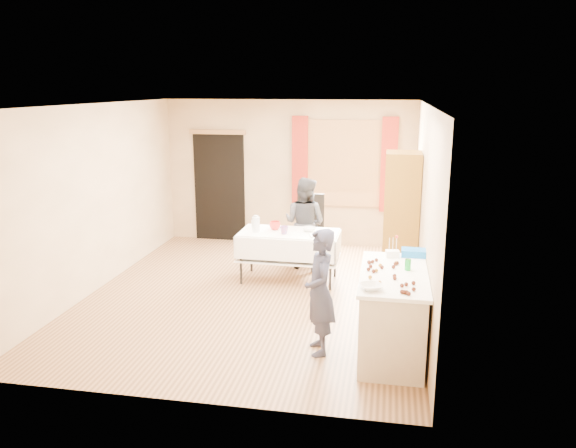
% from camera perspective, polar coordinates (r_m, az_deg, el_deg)
% --- Properties ---
extents(floor, '(4.50, 5.50, 0.02)m').
position_cam_1_polar(floor, '(7.90, -3.55, -7.27)').
color(floor, '#9E7047').
rests_on(floor, ground).
extents(ceiling, '(4.50, 5.50, 0.02)m').
position_cam_1_polar(ceiling, '(7.37, -3.86, 12.09)').
color(ceiling, white).
rests_on(ceiling, floor).
extents(wall_back, '(4.50, 0.02, 2.60)m').
position_cam_1_polar(wall_back, '(10.18, 0.06, 5.21)').
color(wall_back, tan).
rests_on(wall_back, floor).
extents(wall_front, '(4.50, 0.02, 2.60)m').
position_cam_1_polar(wall_front, '(4.98, -11.38, -4.39)').
color(wall_front, tan).
rests_on(wall_front, floor).
extents(wall_left, '(0.02, 5.50, 2.60)m').
position_cam_1_polar(wall_left, '(8.36, -18.93, 2.53)').
color(wall_left, tan).
rests_on(wall_left, floor).
extents(wall_right, '(0.02, 5.50, 2.60)m').
position_cam_1_polar(wall_right, '(7.32, 13.75, 1.37)').
color(wall_right, tan).
rests_on(wall_right, floor).
extents(window_frame, '(1.32, 0.06, 1.52)m').
position_cam_1_polar(window_frame, '(9.98, 5.71, 6.13)').
color(window_frame, olive).
rests_on(window_frame, wall_back).
extents(window_pane, '(1.20, 0.02, 1.40)m').
position_cam_1_polar(window_pane, '(9.97, 5.70, 6.12)').
color(window_pane, white).
rests_on(window_pane, wall_back).
extents(curtain_left, '(0.28, 0.06, 1.65)m').
position_cam_1_polar(curtain_left, '(10.03, 1.21, 6.23)').
color(curtain_left, maroon).
rests_on(curtain_left, wall_back).
extents(curtain_right, '(0.28, 0.06, 1.65)m').
position_cam_1_polar(curtain_right, '(9.90, 10.21, 5.92)').
color(curtain_right, maroon).
rests_on(curtain_right, wall_back).
extents(doorway, '(0.95, 0.04, 2.00)m').
position_cam_1_polar(doorway, '(10.51, -6.97, 3.72)').
color(doorway, black).
rests_on(doorway, floor).
extents(door_lintel, '(1.05, 0.06, 0.08)m').
position_cam_1_polar(door_lintel, '(10.35, -7.19, 9.26)').
color(door_lintel, olive).
rests_on(door_lintel, wall_back).
extents(cabinet, '(0.50, 0.60, 1.92)m').
position_cam_1_polar(cabinet, '(8.35, 11.41, 0.61)').
color(cabinet, '#8D611A').
rests_on(cabinet, floor).
extents(counter, '(0.71, 1.49, 0.91)m').
position_cam_1_polar(counter, '(6.23, 10.54, -8.88)').
color(counter, '#C2B49B').
rests_on(counter, floor).
extents(party_table, '(1.48, 0.78, 0.75)m').
position_cam_1_polar(party_table, '(8.32, 0.10, -2.82)').
color(party_table, black).
rests_on(party_table, floor).
extents(chair, '(0.50, 0.50, 1.09)m').
position_cam_1_polar(chair, '(9.31, 2.26, -1.76)').
color(chair, black).
rests_on(chair, floor).
extents(girl, '(0.69, 0.61, 1.39)m').
position_cam_1_polar(girl, '(6.05, 3.25, -6.90)').
color(girl, '#25273E').
rests_on(girl, floor).
extents(woman, '(1.06, 1.00, 1.46)m').
position_cam_1_polar(woman, '(8.85, 1.70, 0.09)').
color(woman, black).
rests_on(woman, floor).
extents(soda_can, '(0.08, 0.08, 0.12)m').
position_cam_1_polar(soda_can, '(6.16, 12.08, -4.06)').
color(soda_can, '#158127').
rests_on(soda_can, counter).
extents(mixing_bowl, '(0.37, 0.37, 0.05)m').
position_cam_1_polar(mixing_bowl, '(5.54, 8.43, -6.33)').
color(mixing_bowl, white).
rests_on(mixing_bowl, counter).
extents(foam_block, '(0.16, 0.12, 0.08)m').
position_cam_1_polar(foam_block, '(6.59, 10.56, -3.00)').
color(foam_block, white).
rests_on(foam_block, counter).
extents(blue_basket, '(0.30, 0.21, 0.08)m').
position_cam_1_polar(blue_basket, '(6.69, 12.73, -2.86)').
color(blue_basket, blue).
rests_on(blue_basket, counter).
extents(pitcher, '(0.13, 0.13, 0.22)m').
position_cam_1_polar(pitcher, '(8.22, -3.27, -0.05)').
color(pitcher, silver).
rests_on(pitcher, party_table).
extents(cup_red, '(0.21, 0.21, 0.13)m').
position_cam_1_polar(cup_red, '(8.34, -1.34, -0.16)').
color(cup_red, red).
rests_on(cup_red, party_table).
extents(cup_rainbow, '(0.16, 0.16, 0.12)m').
position_cam_1_polar(cup_rainbow, '(8.10, -0.41, -0.62)').
color(cup_rainbow, red).
rests_on(cup_rainbow, party_table).
extents(small_bowl, '(0.23, 0.23, 0.06)m').
position_cam_1_polar(small_bowl, '(8.26, 2.17, -0.54)').
color(small_bowl, white).
rests_on(small_bowl, party_table).
extents(pastry_tray, '(0.33, 0.27, 0.02)m').
position_cam_1_polar(pastry_tray, '(8.02, 3.24, -1.15)').
color(pastry_tray, white).
rests_on(pastry_tray, party_table).
extents(bottle, '(0.11, 0.11, 0.18)m').
position_cam_1_polar(bottle, '(8.48, -3.39, 0.24)').
color(bottle, white).
rests_on(bottle, party_table).
extents(cake_balls, '(0.51, 1.05, 0.04)m').
position_cam_1_polar(cake_balls, '(5.94, 10.22, -5.07)').
color(cake_balls, '#3F2314').
rests_on(cake_balls, counter).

